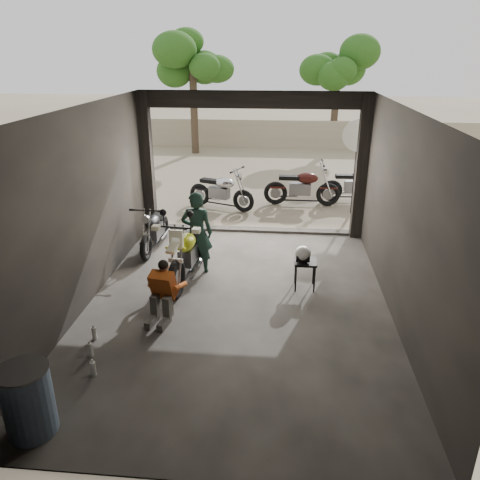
% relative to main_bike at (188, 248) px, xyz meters
% --- Properties ---
extents(ground, '(80.00, 80.00, 0.00)m').
position_rel_main_bike_xyz_m(ground, '(1.00, -0.90, -0.64)').
color(ground, '#7A6D56').
rests_on(ground, ground).
extents(garage, '(7.00, 7.13, 3.20)m').
position_rel_main_bike_xyz_m(garage, '(1.00, -0.35, 0.64)').
color(garage, '#2D2B28').
rests_on(garage, ground).
extents(boundary_wall, '(18.00, 0.30, 1.20)m').
position_rel_main_bike_xyz_m(boundary_wall, '(1.00, 13.10, -0.04)').
color(boundary_wall, gray).
rests_on(boundary_wall, ground).
extents(tree_left, '(2.20, 2.20, 5.60)m').
position_rel_main_bike_xyz_m(tree_left, '(-2.00, 11.60, 3.35)').
color(tree_left, '#382B1E').
rests_on(tree_left, ground).
extents(tree_right, '(2.20, 2.20, 5.00)m').
position_rel_main_bike_xyz_m(tree_right, '(3.80, 13.10, 2.92)').
color(tree_right, '#382B1E').
rests_on(tree_right, ground).
extents(main_bike, '(0.97, 1.98, 1.27)m').
position_rel_main_bike_xyz_m(main_bike, '(0.00, 0.00, 0.00)').
color(main_bike, beige).
rests_on(main_bike, ground).
extents(left_bike, '(0.69, 1.56, 1.04)m').
position_rel_main_bike_xyz_m(left_bike, '(-1.00, 1.38, -0.12)').
color(left_bike, black).
rests_on(left_bike, ground).
extents(outside_bike_a, '(1.84, 1.28, 1.15)m').
position_rel_main_bike_xyz_m(outside_bike_a, '(0.04, 4.28, -0.06)').
color(outside_bike_a, black).
rests_on(outside_bike_a, ground).
extents(outside_bike_b, '(1.81, 0.76, 1.22)m').
position_rel_main_bike_xyz_m(outside_bike_b, '(2.21, 4.78, -0.02)').
color(outside_bike_b, '#3D120E').
rests_on(outside_bike_b, ground).
extents(outside_bike_c, '(1.73, 0.79, 1.14)m').
position_rel_main_bike_xyz_m(outside_bike_c, '(3.75, 5.29, -0.06)').
color(outside_bike_c, black).
rests_on(outside_bike_c, ground).
extents(rider, '(0.60, 0.41, 1.61)m').
position_rel_main_bike_xyz_m(rider, '(0.11, 0.35, 0.17)').
color(rider, black).
rests_on(rider, ground).
extents(mechanic, '(0.61, 0.75, 0.96)m').
position_rel_main_bike_xyz_m(mechanic, '(-0.13, -1.50, -0.15)').
color(mechanic, '#B04D17').
rests_on(mechanic, ground).
extents(stool, '(0.39, 0.39, 0.54)m').
position_rel_main_bike_xyz_m(stool, '(2.13, -0.16, -0.17)').
color(stool, black).
rests_on(stool, ground).
extents(helmet, '(0.39, 0.39, 0.27)m').
position_rel_main_bike_xyz_m(helmet, '(2.08, -0.15, 0.04)').
color(helmet, white).
rests_on(helmet, stool).
extents(oil_drum, '(0.71, 0.71, 0.84)m').
position_rel_main_bike_xyz_m(oil_drum, '(-1.00, -3.90, -0.22)').
color(oil_drum, '#425670').
rests_on(oil_drum, ground).
extents(sign_post, '(0.81, 0.08, 2.43)m').
position_rel_main_bike_xyz_m(sign_post, '(3.53, 4.22, 1.01)').
color(sign_post, black).
rests_on(sign_post, ground).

